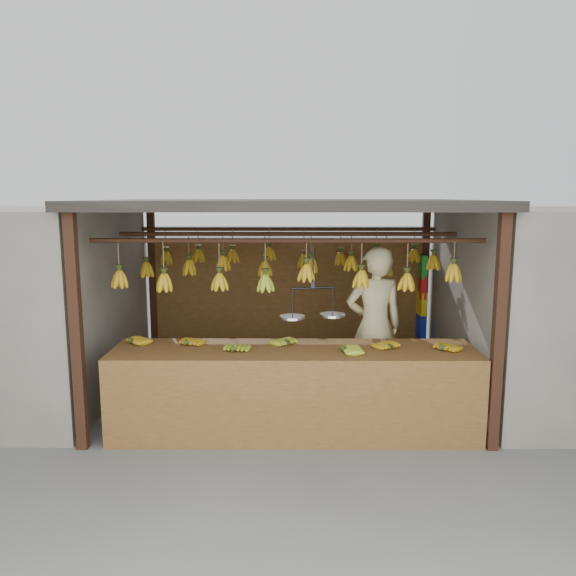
{
  "coord_description": "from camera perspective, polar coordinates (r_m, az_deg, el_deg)",
  "views": [
    {
      "loc": [
        0.04,
        -6.67,
        2.44
      ],
      "look_at": [
        0.0,
        0.3,
        1.3
      ],
      "focal_mm": 35.0,
      "sensor_mm": 36.0,
      "label": 1
    }
  ],
  "objects": [
    {
      "name": "counter",
      "position": [
        5.7,
        0.59,
        -8.34
      ],
      "size": [
        3.73,
        0.85,
        0.96
      ],
      "color": "brown",
      "rests_on": "ground"
    },
    {
      "name": "bag_bundles",
      "position": [
        8.37,
        13.45,
        -0.79
      ],
      "size": [
        0.08,
        0.26,
        1.22
      ],
      "color": "#199926",
      "rests_on": "ground"
    },
    {
      "name": "balance_scale",
      "position": [
        5.8,
        2.52,
        -2.43
      ],
      "size": [
        0.67,
        0.36,
        0.8
      ],
      "color": "black",
      "rests_on": "ground"
    },
    {
      "name": "vendor",
      "position": [
        6.66,
        8.76,
        -3.86
      ],
      "size": [
        0.75,
        0.56,
        1.88
      ],
      "primitive_type": "imported",
      "rotation": [
        0.0,
        0.0,
        3.31
      ],
      "color": "beige",
      "rests_on": "ground"
    },
    {
      "name": "stall",
      "position": [
        7.01,
        0.0,
        5.46
      ],
      "size": [
        4.3,
        3.3,
        2.4
      ],
      "color": "black",
      "rests_on": "ground"
    },
    {
      "name": "hanging_bananas",
      "position": [
        6.72,
        -0.04,
        2.23
      ],
      "size": [
        3.62,
        2.23,
        0.39
      ],
      "color": "#AF8512",
      "rests_on": "ground"
    },
    {
      "name": "ground",
      "position": [
        7.1,
        -0.01,
        -10.8
      ],
      "size": [
        80.0,
        80.0,
        0.0
      ],
      "primitive_type": "plane",
      "color": "#5B5B57"
    }
  ]
}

